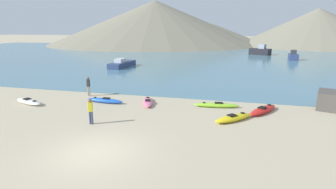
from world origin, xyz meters
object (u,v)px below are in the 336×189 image
Objects in this scene: moored_boat_1 at (122,64)px; moored_boat_2 at (293,56)px; kayak_on_sand_3 at (263,110)px; person_near_foreground at (90,110)px; kayak_on_sand_4 at (233,118)px; kayak_on_sand_2 at (216,105)px; person_near_waterline at (88,85)px; moored_boat_0 at (260,51)px; kayak_on_sand_5 at (29,102)px; kayak_on_sand_0 at (105,100)px; kayak_on_sand_1 at (148,102)px.

moored_boat_2 reaches higher than moored_boat_1.
kayak_on_sand_3 is 1.97× the size of person_near_foreground.
kayak_on_sand_3 is 1.18× the size of kayak_on_sand_4.
person_near_waterline is (-10.60, 0.70, 0.76)m from kayak_on_sand_2.
moored_boat_0 is at bearing 83.32° from kayak_on_sand_4.
kayak_on_sand_5 is 48.26m from moored_boat_0.
kayak_on_sand_3 is at bearing -4.77° from person_near_waterline.
moored_boat_0 reaches higher than moored_boat_1.
person_near_foreground is at bearing -70.56° from moored_boat_1.
person_near_foreground reaches higher than kayak_on_sand_3.
person_near_foreground is (-10.07, -4.81, 0.71)m from kayak_on_sand_3.
kayak_on_sand_0 is 0.53× the size of moored_boat_1.
kayak_on_sand_0 is at bearing 107.71° from person_near_foreground.
person_near_waterline reaches higher than kayak_on_sand_4.
kayak_on_sand_0 is at bearing 16.96° from kayak_on_sand_5.
kayak_on_sand_2 is at bearing -98.74° from moored_boat_0.
kayak_on_sand_5 is at bearing -169.54° from kayak_on_sand_2.
person_near_foreground is (-6.94, -5.26, 0.73)m from kayak_on_sand_2.
moored_boat_1 is at bearing 109.44° from person_near_foreground.
person_near_waterline is at bearing 176.20° from kayak_on_sand_2.
kayak_on_sand_4 is at bearing -0.22° from kayak_on_sand_5.
kayak_on_sand_1 is at bearing 159.94° from kayak_on_sand_4.
kayak_on_sand_1 is 1.77× the size of person_near_waterline.
person_near_foreground is 0.96× the size of person_near_waterline.
kayak_on_sand_4 is at bearing -105.91° from moored_boat_2.
moored_boat_0 is (13.29, 46.59, -0.05)m from person_near_foreground.
kayak_on_sand_0 is 5.67m from kayak_on_sand_5.
kayak_on_sand_1 is 0.50× the size of moored_boat_1.
moored_boat_2 is (11.24, 32.59, 0.51)m from kayak_on_sand_2.
kayak_on_sand_4 reaches higher than kayak_on_sand_5.
kayak_on_sand_3 is 11.18m from person_near_foreground.
person_near_foreground reaches higher than moored_boat_1.
moored_boat_1 is at bearing -130.69° from moored_boat_0.
moored_boat_0 reaches higher than person_near_foreground.
kayak_on_sand_5 is at bearing -134.22° from person_near_waterline.
person_near_foreground reaches higher than kayak_on_sand_1.
kayak_on_sand_2 is 1.07× the size of kayak_on_sand_3.
kayak_on_sand_1 is 8.96m from kayak_on_sand_5.
moored_boat_0 reaches higher than person_near_waterline.
kayak_on_sand_2 is (8.33, 0.89, -0.02)m from kayak_on_sand_0.
moored_boat_0 is 32.33m from moored_boat_1.
kayak_on_sand_2 is 2.02× the size of person_near_waterline.
kayak_on_sand_0 is 1.88× the size of person_near_waterline.
kayak_on_sand_2 is 13.99m from kayak_on_sand_5.
moored_boat_0 reaches higher than moored_boat_2.
moored_boat_2 is at bearing 55.60° from person_near_waterline.
kayak_on_sand_4 is at bearing -65.09° from kayak_on_sand_2.
kayak_on_sand_3 is 0.53× the size of moored_boat_1.
moored_boat_2 is at bearing 63.61° from kayak_on_sand_1.
kayak_on_sand_1 is 5.09m from kayak_on_sand_2.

